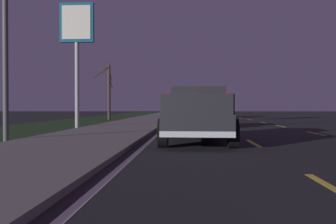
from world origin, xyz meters
name	(u,v)px	position (x,y,z in m)	size (l,w,h in m)	color
ground	(240,123)	(27.00, 0.00, 0.00)	(144.00, 144.00, 0.00)	black
sidewalk_shoulder	(141,122)	(27.00, 7.45, 0.06)	(108.00, 4.00, 0.12)	slate
grass_verge	(75,122)	(27.00, 12.45, 0.00)	(108.00, 6.00, 0.01)	#1E3819
lane_markings	(198,121)	(30.65, 3.03, 0.00)	(109.10, 7.04, 0.01)	yellow
pickup_truck	(198,113)	(11.38, 3.50, 0.98)	(5.49, 2.41, 1.87)	#232328
sedan_red	(197,114)	(20.37, 3.37, 0.78)	(4.42, 2.06, 1.54)	maroon
sedan_white	(223,110)	(40.53, -0.01, 0.78)	(4.44, 2.09, 1.54)	silver
gas_price_sign	(77,34)	(19.45, 10.05, 5.24)	(0.27, 1.90, 6.97)	#99999E
bare_tree_far	(109,90)	(33.54, 11.28, 2.75)	(1.61, 1.42, 5.30)	#423323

